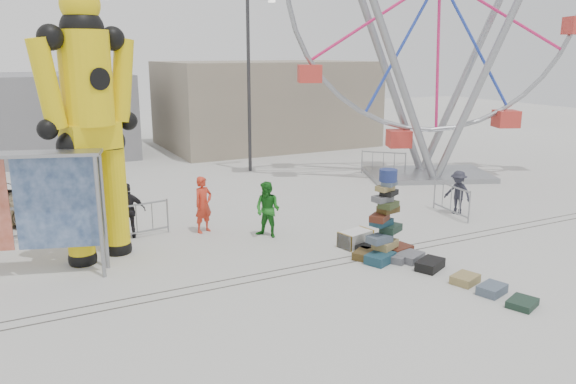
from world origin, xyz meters
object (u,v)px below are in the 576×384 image
pedestrian_red (203,205)px  barricade_wheel_back (383,163)px  barricade_dummy_c (137,221)px  crash_test_dummy (89,117)px  pedestrian_grey (458,192)px  lamp_post_right (251,76)px  lamp_post_left (86,77)px  suitcase_tower (384,233)px  steamer_trunk (355,239)px  barricade_wheel_front (451,200)px  pedestrian_green (268,210)px  barricade_dummy_b (47,224)px  banner_scaffold (9,185)px  pedestrian_black (129,211)px  ferris_wheel (438,4)px

pedestrian_red → barricade_wheel_back: bearing=1.9°
barricade_dummy_c → crash_test_dummy: bearing=-143.0°
barricade_dummy_c → pedestrian_grey: (10.61, -2.39, 0.22)m
lamp_post_right → barricade_wheel_back: 7.36m
lamp_post_left → crash_test_dummy: lamp_post_left is taller
suitcase_tower → barricade_dummy_c: suitcase_tower is taller
steamer_trunk → barricade_wheel_front: size_ratio=0.48×
steamer_trunk → pedestrian_green: 2.82m
pedestrian_green → crash_test_dummy: bearing=-129.9°
barricade_dummy_b → pedestrian_grey: size_ratio=1.29×
barricade_wheel_front → barricade_dummy_c: bearing=84.0°
banner_scaffold → barricade_wheel_front: bearing=14.6°
crash_test_dummy → pedestrian_black: crash_test_dummy is taller
lamp_post_right → barricade_dummy_c: lamp_post_right is taller
banner_scaffold → steamer_trunk: (8.87, -1.85, -2.17)m
banner_scaffold → pedestrian_black: banner_scaffold is taller
lamp_post_right → steamer_trunk: size_ratio=8.25×
steamer_trunk → barricade_wheel_front: barricade_wheel_front is taller
lamp_post_right → barricade_wheel_back: (5.04, -3.64, -3.93)m
pedestrian_black → crash_test_dummy: bearing=64.4°
barricade_dummy_c → barricade_wheel_front: same height
lamp_post_right → banner_scaffold: lamp_post_right is taller
lamp_post_right → crash_test_dummy: bearing=-133.1°
barricade_wheel_back → barricade_dummy_b: bearing=-123.6°
barricade_dummy_b → barricade_wheel_front: same height
banner_scaffold → barricade_dummy_c: banner_scaffold is taller
ferris_wheel → barricade_wheel_back: (-1.57, 1.28, -6.97)m
pedestrian_red → pedestrian_grey: pedestrian_red is taller
lamp_post_left → barricade_wheel_back: size_ratio=4.00×
crash_test_dummy → barricade_dummy_b: bearing=96.7°
crash_test_dummy → barricade_wheel_front: size_ratio=3.70×
lamp_post_right → crash_test_dummy: size_ratio=1.08×
pedestrian_red → banner_scaffold: bearing=173.6°
steamer_trunk → pedestrian_grey: pedestrian_grey is taller
suitcase_tower → crash_test_dummy: size_ratio=0.34×
barricade_dummy_c → barricade_dummy_b: bearing=152.4°
lamp_post_right → barricade_dummy_c: bearing=-132.8°
pedestrian_black → pedestrian_grey: pedestrian_black is taller
lamp_post_right → ferris_wheel: 8.78m
lamp_post_left → barricade_dummy_c: (-0.14, -9.71, -3.93)m
lamp_post_right → barricade_wheel_front: size_ratio=4.00×
lamp_post_left → barricade_wheel_front: bearing=-50.2°
steamer_trunk → pedestrian_red: 4.87m
steamer_trunk → barricade_wheel_back: bearing=36.6°
crash_test_dummy → barricade_dummy_b: 4.16m
suitcase_tower → lamp_post_right: bearing=63.7°
lamp_post_right → pedestrian_black: bearing=-134.1°
banner_scaffold → pedestrian_grey: (13.94, -0.62, -1.62)m
steamer_trunk → barricade_wheel_back: 10.17m
suitcase_tower → pedestrian_green: bearing=104.9°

